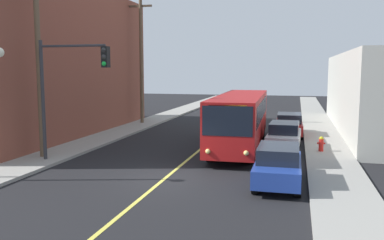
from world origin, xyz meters
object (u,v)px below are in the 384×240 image
Objects in this scene: parked_car_blue at (278,165)px; utility_pole_mid at (141,50)px; fire_hydrant at (321,144)px; traffic_signal_left_corner at (69,78)px; parked_car_white at (284,135)px; utility_pole_near at (38,51)px; parked_car_red at (289,124)px; city_bus at (241,118)px.

parked_car_blue is 0.39× the size of utility_pole_mid.
fire_hydrant is at bearing 73.52° from parked_car_blue.
parked_car_blue is at bearing -106.48° from fire_hydrant.
utility_pole_mid is 1.89× the size of traffic_signal_left_corner.
parked_car_white is 2.21m from fire_hydrant.
parked_car_blue is 7.71m from parked_car_white.
utility_pole_mid reaches higher than utility_pole_near.
utility_pole_mid reaches higher than parked_car_red.
utility_pole_mid is 18.03m from fire_hydrant.
utility_pole_near is at bearing 171.30° from parked_car_blue.
utility_pole_mid is at bearing 138.46° from city_bus.
city_bus is at bearing 170.74° from fire_hydrant.
parked_car_red is 0.74× the size of traffic_signal_left_corner.
fire_hydrant is at bearing -20.20° from parked_car_white.
parked_car_red is at bearing 47.86° from traffic_signal_left_corner.
utility_pole_near reaches higher than city_bus.
utility_pole_near is 16.01m from fire_hydrant.
parked_car_red is 14.04m from utility_pole_mid.
parked_car_blue is 12.82m from parked_car_red.
utility_pole_mid reaches higher than parked_car_white.
utility_pole_mid is at bearing 90.05° from utility_pole_near.
city_bus reaches higher than parked_car_white.
utility_pole_near is 2.52m from traffic_signal_left_corner.
parked_car_red is at bearing -15.55° from utility_pole_mid.
parked_car_white is at bearing 25.47° from utility_pole_near.
utility_pole_near is 14.42m from utility_pole_mid.
parked_car_white is at bearing 32.00° from traffic_signal_left_corner.
parked_car_white and parked_car_red have the same top height.
city_bus is at bearing 108.57° from parked_car_blue.
parked_car_red is 5.28× the size of fire_hydrant.
traffic_signal_left_corner is 7.14× the size of fire_hydrant.
utility_pole_near reaches higher than traffic_signal_left_corner.
city_bus is 13.69m from utility_pole_mid.
city_bus is 11.92m from utility_pole_near.
parked_car_blue reaches higher than fire_hydrant.
city_bus is 2.77m from parked_car_white.
parked_car_red is at bearing 87.92° from parked_car_white.
parked_car_white is 0.39× the size of utility_pole_mid.
fire_hydrant is at bearing 19.55° from utility_pole_near.
city_bus is at bearing 179.96° from parked_car_white.
utility_pole_near reaches higher than parked_car_red.
utility_pole_near reaches higher than fire_hydrant.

